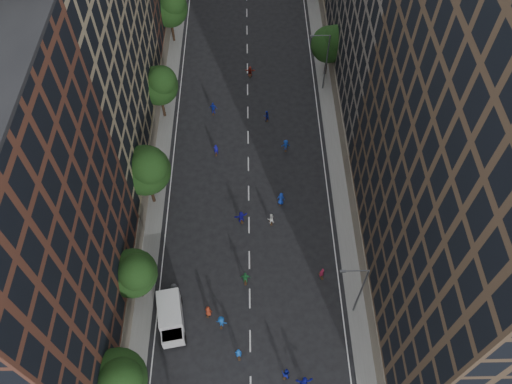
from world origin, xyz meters
TOP-DOWN VIEW (x-y plane):
  - ground at (0.00, 40.00)m, footprint 240.00×240.00m
  - sidewalk_left at (-12.00, 47.50)m, footprint 4.00×105.00m
  - sidewalk_right at (12.00, 47.50)m, footprint 4.00×105.00m
  - bldg_left_a at (-19.00, 11.00)m, footprint 14.00×22.00m
  - bldg_left_b at (-19.00, 35.00)m, footprint 14.00×26.00m
  - bldg_right_a at (19.00, 15.00)m, footprint 14.00×30.00m
  - tree_left_0 at (-11.01, 3.85)m, footprint 5.20×5.20m
  - tree_left_1 at (-11.02, 13.86)m, footprint 4.80×4.80m
  - tree_left_2 at (-10.99, 25.83)m, footprint 5.60×5.60m
  - tree_left_3 at (-11.02, 39.85)m, footprint 5.00×5.00m
  - tree_left_4 at (-11.00, 55.84)m, footprint 5.40×5.40m
  - tree_right_a at (11.38, 47.85)m, footprint 5.00×5.00m
  - streetlamp_near at (10.37, 12.00)m, footprint 2.64×0.22m
  - streetlamp_far at (10.37, 45.00)m, footprint 2.64×0.22m
  - cargo_van at (-7.82, 11.01)m, footprint 3.22×5.44m
  - skater_1 at (-1.13, 7.49)m, footprint 0.74×0.55m
  - skater_2 at (3.31, 5.58)m, footprint 1.03×0.93m
  - skater_3 at (-2.84, 10.66)m, footprint 1.23×0.86m
  - skater_5 at (4.99, 4.77)m, footprint 1.67×0.65m
  - skater_6 at (-4.20, 11.86)m, footprint 0.88×0.70m
  - skater_7 at (7.67, 15.88)m, footprint 0.70×0.58m
  - skater_8 at (2.50, 22.78)m, footprint 0.89×0.76m
  - skater_9 at (-7.80, 14.30)m, footprint 1.11×0.67m
  - skater_10 at (-0.42, 15.39)m, footprint 1.11×0.48m
  - skater_11 at (-0.87, 23.08)m, footprint 1.64×0.99m
  - skater_12 at (3.79, 25.48)m, footprint 1.03×0.82m
  - skater_13 at (-4.06, 33.23)m, footprint 0.63×0.44m
  - skater_14 at (2.47, 39.09)m, footprint 0.90×0.81m
  - skater_15 at (4.75, 33.81)m, footprint 1.11×0.68m
  - skater_16 at (-4.63, 40.42)m, footprint 1.15×0.66m
  - skater_17 at (0.39, 47.90)m, footprint 1.47×0.56m

SIDE VIEW (x-z plane):
  - ground at x=0.00m, z-range 0.00..0.00m
  - sidewalk_left at x=-12.00m, z-range 0.00..0.15m
  - sidewalk_right at x=12.00m, z-range 0.00..0.15m
  - skater_14 at x=2.47m, z-range 0.00..1.52m
  - skater_17 at x=0.39m, z-range 0.00..1.55m
  - skater_6 at x=-4.20m, z-range 0.00..1.57m
  - skater_8 at x=2.50m, z-range 0.00..1.59m
  - skater_7 at x=7.67m, z-range 0.00..1.64m
  - skater_13 at x=-4.06m, z-range 0.00..1.65m
  - skater_15 at x=4.75m, z-range 0.00..1.66m
  - skater_9 at x=-7.80m, z-range 0.00..1.68m
  - skater_11 at x=-0.87m, z-range 0.00..1.69m
  - skater_2 at x=3.31m, z-range 0.00..1.72m
  - skater_3 at x=-2.84m, z-range 0.00..1.74m
  - skater_5 at x=4.99m, z-range 0.00..1.76m
  - skater_12 at x=3.79m, z-range 0.00..1.83m
  - skater_1 at x=-1.13m, z-range 0.00..1.83m
  - skater_16 at x=-4.63m, z-range 0.00..1.85m
  - skater_10 at x=-0.42m, z-range 0.00..1.88m
  - cargo_van at x=-7.82m, z-range 0.07..2.80m
  - streetlamp_near at x=10.37m, z-range 0.64..9.70m
  - streetlamp_far at x=10.37m, z-range 0.64..9.70m
  - tree_left_1 at x=-11.02m, z-range 1.45..9.66m
  - tree_right_a at x=11.38m, z-range 1.43..9.83m
  - tree_left_3 at x=-11.02m, z-range 1.53..10.11m
  - tree_left_0 at x=-11.01m, z-range 1.54..10.37m
  - tree_left_4 at x=-11.00m, z-range 1.56..10.63m
  - tree_left_2 at x=-10.99m, z-range 1.63..11.08m
  - bldg_left_a at x=-19.00m, z-range 0.00..30.00m
  - bldg_left_b at x=-19.00m, z-range 0.00..34.00m
  - bldg_right_a at x=19.00m, z-range 0.00..36.00m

